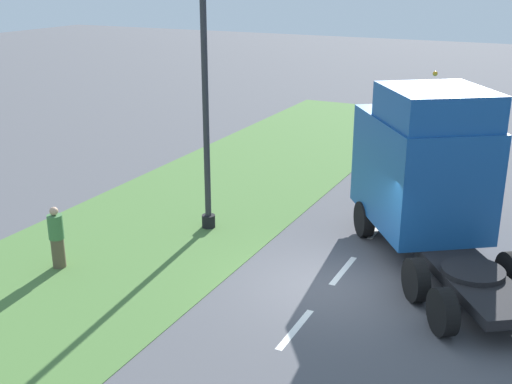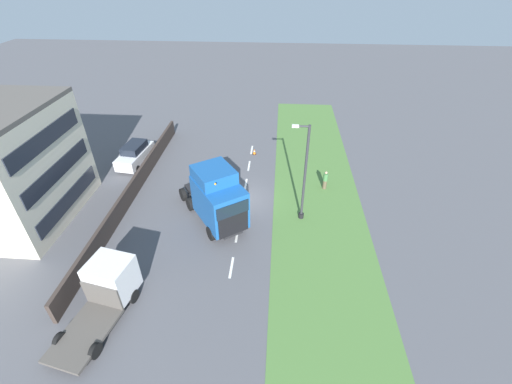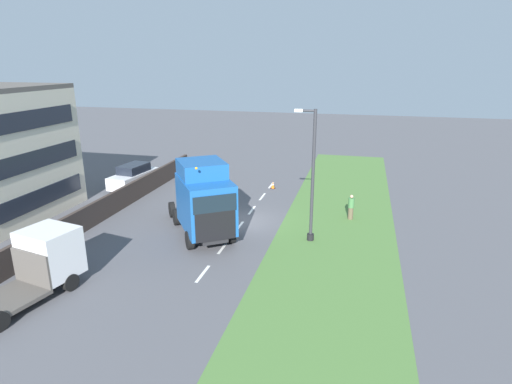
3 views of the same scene
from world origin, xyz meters
The scene contains 10 objects.
ground_plane centered at (0.00, 0.00, 0.00)m, with size 120.00×120.00×0.00m, color #515156.
grass_verge centered at (-6.00, 0.00, 0.01)m, with size 7.00×44.00×0.01m.
lane_markings centered at (0.00, -0.70, 0.00)m, with size 0.16×17.80×0.00m.
boundary_wall centered at (9.00, 0.00, 0.74)m, with size 0.25×24.00×1.48m.
lorry_cab centered at (1.45, 3.04, 2.31)m, with size 6.21×7.31×4.71m.
flatbed_truck centered at (6.36, 10.46, 1.48)m, with size 3.35×6.03×2.80m.
parked_car centered at (10.78, -5.32, 0.95)m, with size 2.36×4.84×1.94m.
lamp_post centered at (-4.56, 1.91, 3.42)m, with size 1.32×0.40×7.56m.
pedestrian centered at (-6.74, -2.18, 0.82)m, with size 0.39×0.39×1.68m.
traffic_cone_lead centered at (-0.33, -7.83, 0.28)m, with size 0.36×0.36×0.58m.
Camera 3 is at (-7.13, 24.96, 10.05)m, focal length 30.00 mm.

